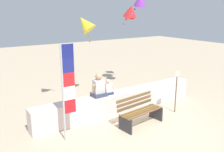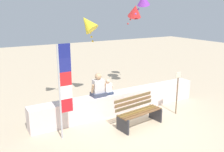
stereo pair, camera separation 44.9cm
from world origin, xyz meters
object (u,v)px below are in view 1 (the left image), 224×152
(park_bench, at_px, (140,112))
(kite_purple, at_px, (140,0))
(sign_post, at_px, (176,89))
(person_adult, at_px, (99,87))
(kite_yellow, at_px, (85,24))
(flag_banner, at_px, (67,86))
(kite_red, at_px, (131,11))
(person_child, at_px, (108,88))

(park_bench, xyz_separation_m, kite_purple, (1.99, 2.54, 3.42))
(park_bench, height_order, sign_post, sign_post)
(person_adult, height_order, sign_post, person_adult)
(person_adult, height_order, kite_yellow, kite_yellow)
(person_adult, distance_m, kite_purple, 4.18)
(park_bench, distance_m, flag_banner, 2.49)
(person_adult, xyz_separation_m, kite_red, (2.96, 2.25, 2.37))
(person_adult, bearing_deg, kite_yellow, 73.28)
(kite_red, relative_size, sign_post, 0.64)
(kite_purple, bearing_deg, person_adult, -152.92)
(flag_banner, bearing_deg, kite_red, 34.48)
(park_bench, distance_m, sign_post, 1.69)
(person_adult, relative_size, kite_purple, 0.89)
(flag_banner, relative_size, kite_purple, 3.03)
(kite_purple, xyz_separation_m, sign_post, (-0.36, -2.50, -2.97))
(flag_banner, xyz_separation_m, kite_purple, (4.18, 2.17, 2.30))
(person_adult, relative_size, kite_yellow, 0.66)
(flag_banner, height_order, kite_red, kite_red)
(park_bench, relative_size, kite_red, 1.64)
(kite_purple, bearing_deg, park_bench, -128.03)
(park_bench, bearing_deg, flag_banner, 170.45)
(sign_post, bearing_deg, park_bench, -178.44)
(kite_yellow, distance_m, sign_post, 4.13)
(kite_yellow, bearing_deg, kite_purple, -14.84)
(person_child, bearing_deg, kite_red, 40.74)
(person_child, distance_m, kite_red, 4.24)
(person_child, relative_size, sign_post, 0.36)
(flag_banner, distance_m, kite_yellow, 3.69)
(kite_purple, relative_size, kite_red, 0.92)
(flag_banner, bearing_deg, park_bench, -9.55)
(park_bench, height_order, person_adult, person_adult)
(park_bench, distance_m, person_child, 1.32)
(person_adult, distance_m, kite_red, 4.41)
(kite_purple, height_order, kite_red, kite_purple)
(person_adult, relative_size, person_child, 1.47)
(flag_banner, height_order, kite_yellow, kite_yellow)
(park_bench, relative_size, kite_yellow, 1.31)
(kite_yellow, bearing_deg, sign_post, -59.44)
(sign_post, bearing_deg, flag_banner, 175.14)
(kite_yellow, distance_m, kite_red, 2.42)
(kite_yellow, xyz_separation_m, sign_post, (1.81, -3.07, -2.09))
(sign_post, bearing_deg, kite_purple, 81.81)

